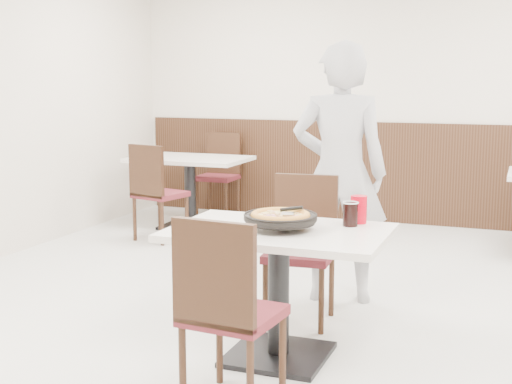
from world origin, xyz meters
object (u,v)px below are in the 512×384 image
(chair_near, at_px, (233,310))
(pizza, at_px, (280,218))
(bg_chair_left_near, at_px, (160,192))
(bg_chair_left_far, at_px, (217,175))
(cola_glass, at_px, (350,215))
(red_cup, at_px, (359,209))
(chair_far, at_px, (300,251))
(pizza_pan, at_px, (280,222))
(side_plate, at_px, (199,227))
(bg_table_left, at_px, (190,192))
(diner_person, at_px, (340,173))
(main_table, at_px, (279,294))

(chair_near, bearing_deg, pizza, 93.45)
(chair_near, relative_size, pizza, 3.21)
(bg_chair_left_near, height_order, bg_chair_left_far, same)
(cola_glass, distance_m, bg_chair_left_far, 4.23)
(chair_near, xyz_separation_m, red_cup, (0.39, 0.95, 0.35))
(chair_far, bearing_deg, bg_chair_left_near, -46.98)
(bg_chair_left_near, bearing_deg, pizza, -35.36)
(bg_chair_left_near, xyz_separation_m, bg_chair_left_far, (0.04, 1.29, 0.00))
(chair_far, bearing_deg, pizza_pan, 92.63)
(bg_chair_left_near, bearing_deg, side_plate, -43.35)
(chair_far, height_order, side_plate, chair_far)
(chair_near, relative_size, cola_glass, 7.31)
(bg_table_left, bearing_deg, pizza, -56.06)
(diner_person, bearing_deg, chair_near, 76.14)
(chair_far, relative_size, bg_table_left, 0.79)
(main_table, xyz_separation_m, pizza_pan, (0.01, -0.01, 0.42))
(red_cup, bearing_deg, diner_person, 110.98)
(pizza_pan, height_order, diner_person, diner_person)
(pizza_pan, bearing_deg, cola_glass, 34.56)
(diner_person, bearing_deg, bg_table_left, -53.90)
(chair_far, height_order, red_cup, chair_far)
(bg_chair_left_near, bearing_deg, red_cup, -26.67)
(cola_glass, xyz_separation_m, diner_person, (-0.31, 0.96, 0.10))
(pizza_pan, xyz_separation_m, bg_chair_left_far, (-2.03, 3.72, -0.32))
(cola_glass, bearing_deg, side_plate, -154.03)
(cola_glass, distance_m, diner_person, 1.02)
(pizza, relative_size, bg_chair_left_near, 0.31)
(cola_glass, xyz_separation_m, bg_table_left, (-2.40, 2.84, -0.44))
(main_table, bearing_deg, chair_far, 96.38)
(cola_glass, relative_size, diner_person, 0.07)
(bg_table_left, bearing_deg, main_table, -56.18)
(pizza_pan, height_order, side_plate, pizza_pan)
(main_table, relative_size, cola_glass, 9.23)
(main_table, bearing_deg, bg_chair_left_near, 130.40)
(cola_glass, bearing_deg, chair_far, 136.81)
(main_table, bearing_deg, bg_table_left, 123.82)
(chair_near, bearing_deg, main_table, 94.14)
(cola_glass, bearing_deg, red_cup, 76.17)
(chair_near, bearing_deg, pizza_pan, 92.92)
(chair_far, xyz_separation_m, pizza_pan, (0.08, -0.63, 0.32))
(diner_person, bearing_deg, bg_chair_left_near, -42.48)
(pizza_pan, height_order, bg_table_left, pizza_pan)
(chair_far, bearing_deg, red_cup, 141.69)
(diner_person, relative_size, bg_table_left, 1.53)
(pizza_pan, xyz_separation_m, side_plate, (-0.43, -0.14, -0.03))
(chair_far, xyz_separation_m, diner_person, (0.11, 0.57, 0.44))
(chair_far, distance_m, bg_chair_left_near, 2.69)
(red_cup, bearing_deg, pizza, -139.32)
(main_table, xyz_separation_m, diner_person, (0.04, 1.18, 0.54))
(chair_far, bearing_deg, side_plate, 60.87)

